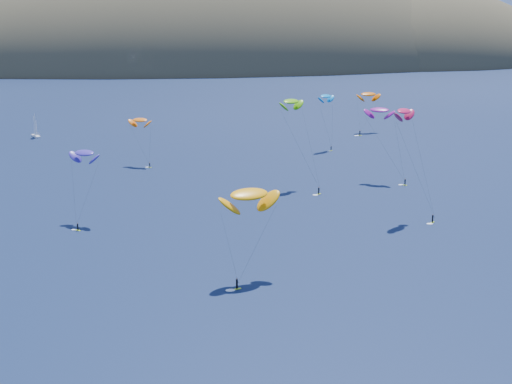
{
  "coord_description": "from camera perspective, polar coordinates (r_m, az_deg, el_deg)",
  "views": [
    {
      "loc": [
        -36.34,
        -75.93,
        51.64
      ],
      "look_at": [
        -10.94,
        80.0,
        9.0
      ],
      "focal_mm": 50.0,
      "sensor_mm": 36.0,
      "label": 1
    }
  ],
  "objects": [
    {
      "name": "kitesurfer_3",
      "position": [
        201.43,
        2.84,
        7.24
      ],
      "size": [
        10.96,
        16.02,
        26.54
      ],
      "rotation": [
        0.0,
        0.0,
        0.58
      ],
      "color": "#BDE719",
      "rests_on": "ground"
    },
    {
      "name": "kitesurfer_1",
      "position": [
        232.58,
        -9.27,
        5.7
      ],
      "size": [
        8.63,
        9.8,
        16.66
      ],
      "rotation": [
        0.0,
        0.0,
        -0.54
      ],
      "color": "#BDE719",
      "rests_on": "ground"
    },
    {
      "name": "kitesurfer_11",
      "position": [
        292.76,
        8.99,
        7.73
      ],
      "size": [
        11.9,
        12.4,
        17.77
      ],
      "rotation": [
        0.0,
        0.0,
        0.1
      ],
      "color": "#BDE719",
      "rests_on": "ground"
    },
    {
      "name": "sailboat",
      "position": [
        291.26,
        -17.21,
        4.39
      ],
      "size": [
        7.95,
        7.6,
        9.51
      ],
      "rotation": [
        0.0,
        0.0,
        0.43
      ],
      "color": "white",
      "rests_on": "ground"
    },
    {
      "name": "island",
      "position": [
        645.78,
        -2.51,
        9.55
      ],
      "size": [
        730.0,
        300.0,
        210.0
      ],
      "color": "#3D3526",
      "rests_on": "ground"
    },
    {
      "name": "kitesurfer_10",
      "position": [
        174.51,
        -13.57,
        3.05
      ],
      "size": [
        8.97,
        13.29,
        18.82
      ],
      "rotation": [
        0.0,
        0.0,
        -0.63
      ],
      "color": "#BDE719",
      "rests_on": "ground"
    },
    {
      "name": "kitesurfer_9",
      "position": [
        174.95,
        11.78,
        6.33
      ],
      "size": [
        10.7,
        12.03,
        28.2
      ],
      "rotation": [
        0.0,
        0.0,
        0.72
      ],
      "color": "#BDE719",
      "rests_on": "ground"
    },
    {
      "name": "kitesurfer_4",
      "position": [
        255.2,
        5.61,
        7.63
      ],
      "size": [
        8.31,
        9.0,
        20.95
      ],
      "rotation": [
        0.0,
        0.0,
        0.62
      ],
      "color": "#BDE719",
      "rests_on": "ground"
    },
    {
      "name": "kitesurfer_6",
      "position": [
        212.23,
        9.85,
        6.48
      ],
      "size": [
        10.99,
        13.61,
        23.07
      ],
      "rotation": [
        0.0,
        0.0,
        -0.55
      ],
      "color": "#BDE719",
      "rests_on": "ground"
    },
    {
      "name": "kitesurfer_2",
      "position": [
        134.25,
        -0.55,
        -0.18
      ],
      "size": [
        12.97,
        11.65,
        19.57
      ],
      "rotation": [
        0.0,
        0.0,
        0.32
      ],
      "color": "#BDE719",
      "rests_on": "ground"
    }
  ]
}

